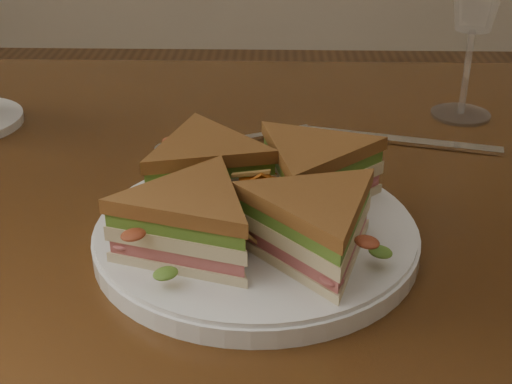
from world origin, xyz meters
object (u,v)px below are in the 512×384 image
sandwich_wedges (256,197)px  spoon (196,146)px  knife (395,141)px  plate (256,236)px  table (290,268)px

sandwich_wedges → spoon: (-0.07, 0.19, -0.04)m
spoon → knife: size_ratio=0.81×
plate → knife: size_ratio=1.28×
spoon → table: bearing=-63.5°
sandwich_wedges → spoon: 0.21m
sandwich_wedges → knife: sandwich_wedges is taller
knife → sandwich_wedges: bearing=-110.1°
knife → plate: bearing=-110.1°
table → knife: knife is taller
plate → sandwich_wedges: size_ratio=0.96×
plate → knife: 0.26m
sandwich_wedges → knife: size_ratio=1.33×
spoon → knife: bearing=-18.7°
sandwich_wedges → plate: bearing=-90.0°
table → spoon: spoon is taller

